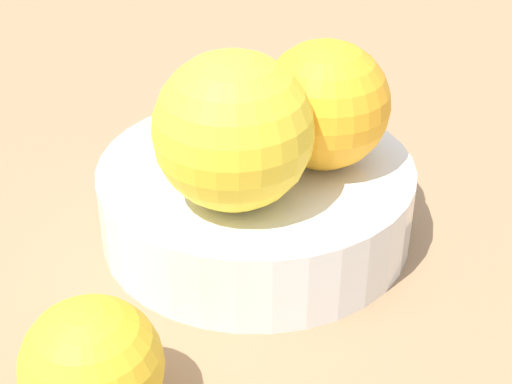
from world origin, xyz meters
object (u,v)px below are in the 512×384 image
at_px(orange_loose_0, 92,367).
at_px(orange_in_bowl_0, 233,131).
at_px(orange_in_bowl_1, 324,101).
at_px(fruit_bowl, 256,200).

bearing_deg(orange_loose_0, orange_in_bowl_0, 56.46).
bearing_deg(orange_in_bowl_1, orange_in_bowl_0, -142.80).
bearing_deg(fruit_bowl, orange_in_bowl_0, -112.24).
height_order(fruit_bowl, orange_in_bowl_0, orange_in_bowl_0).
bearing_deg(orange_loose_0, orange_in_bowl_1, 49.73).
distance_m(orange_in_bowl_0, orange_in_bowl_1, 0.07).
xyz_separation_m(fruit_bowl, orange_in_bowl_1, (0.04, 0.00, 0.06)).
distance_m(fruit_bowl, orange_in_bowl_0, 0.08).
distance_m(fruit_bowl, orange_loose_0, 0.17).
xyz_separation_m(fruit_bowl, orange_in_bowl_0, (-0.02, -0.04, 0.07)).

